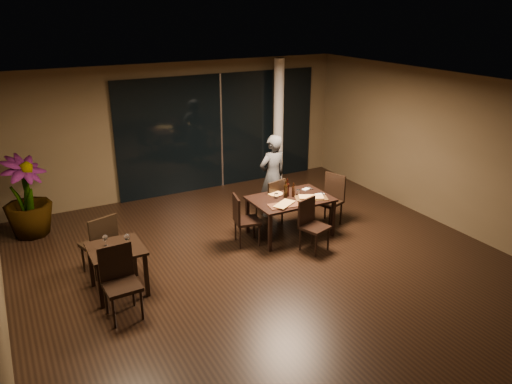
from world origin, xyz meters
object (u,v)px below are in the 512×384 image
Objects in this scene: chair_main_right at (331,197)px; potted_plant at (26,197)px; chair_main_near at (311,222)px; bottle_a at (286,189)px; diner at (272,176)px; side_table at (116,255)px; chair_main_left at (243,217)px; main_table at (290,202)px; chair_side_far at (101,242)px; bottle_c at (287,188)px; bottle_b at (293,190)px; chair_main_far at (272,200)px; chair_side_near at (120,278)px.

potted_plant reaches higher than chair_main_right.
chair_main_near is at bearing -70.97° from chair_main_right.
diner is at bearing 75.91° from bottle_a.
side_table is 0.84× the size of chair_main_left.
bottle_a is (-0.06, 0.08, 0.24)m from main_table.
main_table is 3.44m from side_table.
chair_main_right is at bearing -77.59° from chair_main_left.
chair_side_far is 3.09× the size of bottle_c.
chair_main_right is 1.26m from diner.
bottle_b reaches higher than side_table.
chair_side_far reaches higher than chair_main_left.
bottle_b is (3.59, -0.10, 0.30)m from chair_side_far.
chair_main_left is at bearing 176.82° from main_table.
chair_side_far is 3.87× the size of bottle_b.
bottle_a is 0.08m from bottle_c.
bottle_c is (0.98, 0.07, 0.39)m from chair_main_left.
side_table is 2.35× the size of bottle_c.
chair_main_far is at bearing 76.70° from chair_main_near.
chair_main_left is 1.50m from diner.
diner is 1.11× the size of potted_plant.
side_table is 2.46× the size of bottle_a.
chair_main_near is 0.83m from bottle_b.
diner reaches higher than chair_main_near.
chair_main_right is 3.75× the size of bottle_b.
chair_main_left is 4.11m from potted_plant.
potted_plant is at bearing -36.97° from chair_main_far.
bottle_a is at bearing 161.34° from chair_side_far.
main_table is 3.68m from chair_side_near.
chair_main_right is 5.85m from potted_plant.
chair_main_right is at bearing 1.83° from bottle_b.
chair_main_far is at bearing -22.55° from potted_plant.
chair_main_left is at bearing 22.40° from chair_side_near.
chair_main_left is 0.94× the size of chair_main_right.
chair_main_far is 0.56× the size of diner.
bottle_a is at bearing -143.48° from bottle_c.
chair_side_near is 3.73m from bottle_c.
chair_main_right is 0.97× the size of chair_side_far.
chair_side_far is at bearing 177.69° from main_table.
chair_main_far is 4.68m from potted_plant.
side_table is at bearing 81.25° from chair_side_far.
chair_main_left is 1.13m from bottle_b.
chair_main_right is at bearing 12.23° from chair_side_near.
diner is at bearing -155.69° from chair_main_right.
bottle_c is at bearing 16.96° from chair_side_near.
diner is 5.11× the size of bottle_c.
main_table is 0.55m from chair_main_far.
chair_main_left is (-0.99, 0.76, 0.00)m from chair_main_near.
potted_plant is at bearing 152.18° from main_table.
chair_main_right reaches higher than chair_main_near.
chair_side_near is at bearing -160.51° from bottle_c.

